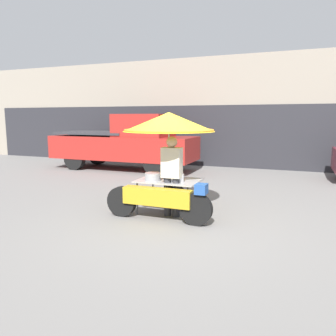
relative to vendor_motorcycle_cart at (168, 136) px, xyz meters
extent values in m
plane|color=slate|center=(0.36, -0.54, -1.58)|extent=(36.00, 36.00, 0.00)
cube|color=gray|center=(0.36, 7.69, 0.55)|extent=(28.00, 2.00, 4.26)
cube|color=#28282D|center=(0.36, 6.66, -0.38)|extent=(23.80, 0.06, 2.40)
cylinder|color=black|center=(0.76, -0.53, -1.28)|extent=(0.59, 0.14, 0.59)
cylinder|color=black|center=(-0.76, -0.53, -1.28)|extent=(0.59, 0.14, 0.59)
cube|color=#B7931E|center=(0.00, -0.53, -1.12)|extent=(1.34, 0.24, 0.32)
cube|color=#234C93|center=(0.85, -0.53, -0.90)|extent=(0.20, 0.24, 0.18)
cylinder|color=black|center=(0.00, 0.34, -1.31)|extent=(0.53, 0.14, 0.53)
cylinder|color=#515156|center=(0.53, -0.31, -1.25)|extent=(0.03, 0.03, 0.65)
cylinder|color=#515156|center=(0.53, 0.45, -1.25)|extent=(0.03, 0.03, 0.65)
cylinder|color=#515156|center=(-0.53, -0.31, -1.25)|extent=(0.03, 0.03, 0.65)
cylinder|color=#515156|center=(-0.53, 0.45, -1.25)|extent=(0.03, 0.03, 0.65)
cube|color=#9E9EA3|center=(0.00, 0.07, -0.91)|extent=(1.25, 0.90, 0.02)
cylinder|color=#B2B2B7|center=(0.00, 0.07, -0.41)|extent=(0.03, 0.03, 0.98)
cone|color=yellow|center=(0.00, 0.07, 0.27)|extent=(1.83, 1.83, 0.38)
torus|color=orange|center=(0.00, 0.07, 0.10)|extent=(1.79, 1.79, 0.05)
cylinder|color=#939399|center=(-0.28, -0.09, -0.83)|extent=(0.33, 0.33, 0.15)
cylinder|color=silver|center=(0.22, -0.07, -0.82)|extent=(0.29, 0.29, 0.16)
cylinder|color=#B7B7BC|center=(-0.07, 0.25, -0.86)|extent=(0.26, 0.26, 0.08)
cylinder|color=#2D2D33|center=(0.07, -0.19, -1.19)|extent=(0.14, 0.14, 0.78)
cylinder|color=#2D2D33|center=(0.25, -0.19, -1.19)|extent=(0.14, 0.14, 0.78)
cube|color=beige|center=(0.16, -0.19, -0.51)|extent=(0.38, 0.22, 0.58)
sphere|color=tan|center=(0.16, -0.19, -0.11)|extent=(0.21, 0.21, 0.21)
cylinder|color=black|center=(-2.01, 3.94, -1.17)|extent=(0.81, 0.24, 0.81)
cylinder|color=black|center=(-2.01, 5.47, -1.17)|extent=(0.81, 0.24, 0.81)
cylinder|color=black|center=(-5.28, 3.94, -1.17)|extent=(0.81, 0.24, 0.81)
cylinder|color=black|center=(-5.28, 5.47, -1.17)|extent=(0.81, 0.24, 0.81)
cube|color=#A3231E|center=(-3.64, 4.70, -0.75)|extent=(5.45, 1.80, 0.84)
cube|color=#A3231E|center=(-2.77, 4.70, 0.07)|extent=(1.85, 1.65, 0.80)
cube|color=#2D2D33|center=(-4.73, 4.70, -0.23)|extent=(2.84, 1.73, 0.08)
camera|label=1|loc=(2.37, -6.02, 0.35)|focal=35.00mm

